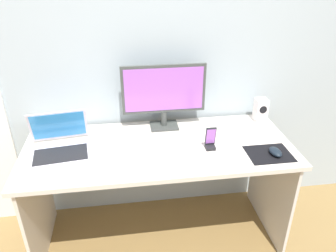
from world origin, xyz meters
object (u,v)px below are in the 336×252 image
Objects in this scene: laptop at (60,145)px; phone_in_dock at (210,141)px; monitor at (164,93)px; mouse at (275,152)px; speaker_right at (261,110)px; keyboard_external at (165,163)px.

phone_in_dock is (0.86, -0.09, 0.00)m from laptop.
mouse is (0.58, -0.43, -0.22)m from monitor.
phone_in_dock is at bearing -144.10° from speaker_right.
speaker_right is 1.11× the size of phone_in_dock.
speaker_right is at bearing 0.36° from monitor.
keyboard_external is at bearing -19.95° from laptop.
laptop reaches higher than keyboard_external.
phone_in_dock is (-0.35, 0.12, 0.03)m from mouse.
monitor reaches higher than speaker_right.
keyboard_external is 2.98× the size of phone_in_dock.
laptop is 0.62m from keyboard_external.
monitor is at bearing 79.59° from keyboard_external.
monitor is at bearing -179.64° from speaker_right.
speaker_right is 1.55× the size of mouse.
monitor is 0.43m from phone_in_dock.
keyboard_external is 0.31m from phone_in_dock.
monitor is 0.75m from mouse.
laptop is at bearing 156.18° from keyboard_external.
monitor is 3.79× the size of phone_in_dock.
phone_in_dock reaches higher than keyboard_external.
speaker_right is 0.43× the size of laptop.
phone_in_dock is at bearing 19.88° from keyboard_external.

